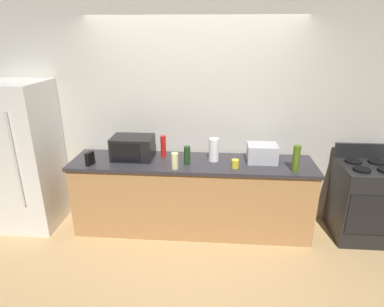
{
  "coord_description": "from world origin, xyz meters",
  "views": [
    {
      "loc": [
        0.27,
        -3.09,
        2.31
      ],
      "look_at": [
        0.0,
        0.4,
        1.0
      ],
      "focal_mm": 30.22,
      "sensor_mm": 36.0,
      "label": 1
    }
  ],
  "objects_px": {
    "paper_towel_roll": "(214,150)",
    "bottle_hot_sauce": "(163,146)",
    "microwave": "(133,148)",
    "cordless_phone": "(90,159)",
    "bottle_wine": "(187,155)",
    "bottle_hand_soap": "(175,161)",
    "bottle_olive_oil": "(296,158)",
    "mug_yellow": "(235,164)",
    "stove_range": "(362,201)",
    "refrigerator": "(24,157)",
    "toaster_oven": "(262,153)"
  },
  "relations": [
    {
      "from": "paper_towel_roll",
      "to": "stove_range",
      "type": "bearing_deg",
      "value": -1.64
    },
    {
      "from": "bottle_hand_soap",
      "to": "bottle_hot_sauce",
      "type": "height_order",
      "value": "bottle_hot_sauce"
    },
    {
      "from": "stove_range",
      "to": "bottle_hot_sauce",
      "type": "height_order",
      "value": "bottle_hot_sauce"
    },
    {
      "from": "microwave",
      "to": "bottle_hot_sauce",
      "type": "height_order",
      "value": "microwave"
    },
    {
      "from": "paper_towel_roll",
      "to": "cordless_phone",
      "type": "height_order",
      "value": "paper_towel_roll"
    },
    {
      "from": "microwave",
      "to": "bottle_hot_sauce",
      "type": "relative_size",
      "value": 1.81
    },
    {
      "from": "bottle_hand_soap",
      "to": "mug_yellow",
      "type": "height_order",
      "value": "bottle_hand_soap"
    },
    {
      "from": "refrigerator",
      "to": "mug_yellow",
      "type": "relative_size",
      "value": 18.9
    },
    {
      "from": "bottle_olive_oil",
      "to": "bottle_hot_sauce",
      "type": "relative_size",
      "value": 1.1
    },
    {
      "from": "refrigerator",
      "to": "bottle_olive_oil",
      "type": "height_order",
      "value": "refrigerator"
    },
    {
      "from": "paper_towel_roll",
      "to": "refrigerator",
      "type": "bearing_deg",
      "value": -178.75
    },
    {
      "from": "paper_towel_roll",
      "to": "bottle_hot_sauce",
      "type": "xyz_separation_m",
      "value": [
        -0.61,
        0.08,
        -0.0
      ]
    },
    {
      "from": "cordless_phone",
      "to": "toaster_oven",
      "type": "bearing_deg",
      "value": 24.68
    },
    {
      "from": "toaster_oven",
      "to": "bottle_wine",
      "type": "bearing_deg",
      "value": -170.64
    },
    {
      "from": "bottle_hand_soap",
      "to": "bottle_wine",
      "type": "bearing_deg",
      "value": 49.28
    },
    {
      "from": "bottle_wine",
      "to": "bottle_hand_soap",
      "type": "xyz_separation_m",
      "value": [
        -0.12,
        -0.14,
        -0.02
      ]
    },
    {
      "from": "toaster_oven",
      "to": "cordless_phone",
      "type": "distance_m",
      "value": 1.97
    },
    {
      "from": "cordless_phone",
      "to": "bottle_hand_soap",
      "type": "relative_size",
      "value": 0.83
    },
    {
      "from": "bottle_olive_oil",
      "to": "bottle_hot_sauce",
      "type": "xyz_separation_m",
      "value": [
        -1.49,
        0.31,
        -0.01
      ]
    },
    {
      "from": "refrigerator",
      "to": "paper_towel_roll",
      "type": "relative_size",
      "value": 6.67
    },
    {
      "from": "microwave",
      "to": "bottle_wine",
      "type": "height_order",
      "value": "microwave"
    },
    {
      "from": "bottle_hand_soap",
      "to": "mug_yellow",
      "type": "bearing_deg",
      "value": 6.44
    },
    {
      "from": "microwave",
      "to": "paper_towel_roll",
      "type": "xyz_separation_m",
      "value": [
        0.96,
        0.0,
        0.0
      ]
    },
    {
      "from": "microwave",
      "to": "mug_yellow",
      "type": "bearing_deg",
      "value": -9.3
    },
    {
      "from": "toaster_oven",
      "to": "bottle_hot_sauce",
      "type": "height_order",
      "value": "bottle_hot_sauce"
    },
    {
      "from": "cordless_phone",
      "to": "bottle_wine",
      "type": "bearing_deg",
      "value": 22.98
    },
    {
      "from": "bottle_wine",
      "to": "bottle_olive_oil",
      "type": "bearing_deg",
      "value": -4.76
    },
    {
      "from": "refrigerator",
      "to": "bottle_hand_soap",
      "type": "bearing_deg",
      "value": -6.79
    },
    {
      "from": "stove_range",
      "to": "toaster_oven",
      "type": "bearing_deg",
      "value": 177.11
    },
    {
      "from": "refrigerator",
      "to": "bottle_wine",
      "type": "distance_m",
      "value": 2.0
    },
    {
      "from": "refrigerator",
      "to": "bottle_olive_oil",
      "type": "xyz_separation_m",
      "value": [
        3.19,
        -0.18,
        0.15
      ]
    },
    {
      "from": "refrigerator",
      "to": "bottle_olive_oil",
      "type": "relative_size",
      "value": 6.19
    },
    {
      "from": "toaster_oven",
      "to": "bottle_hand_soap",
      "type": "relative_size",
      "value": 1.87
    },
    {
      "from": "toaster_oven",
      "to": "bottle_olive_oil",
      "type": "height_order",
      "value": "bottle_olive_oil"
    },
    {
      "from": "toaster_oven",
      "to": "bottle_hand_soap",
      "type": "xyz_separation_m",
      "value": [
        -0.98,
        -0.28,
        -0.01
      ]
    },
    {
      "from": "microwave",
      "to": "cordless_phone",
      "type": "relative_size",
      "value": 3.2
    },
    {
      "from": "bottle_olive_oil",
      "to": "bottle_hot_sauce",
      "type": "distance_m",
      "value": 1.53
    },
    {
      "from": "toaster_oven",
      "to": "bottle_wine",
      "type": "height_order",
      "value": "bottle_wine"
    },
    {
      "from": "bottle_wine",
      "to": "stove_range",
      "type": "bearing_deg",
      "value": 2.27
    },
    {
      "from": "bottle_hand_soap",
      "to": "bottle_olive_oil",
      "type": "bearing_deg",
      "value": 1.9
    },
    {
      "from": "cordless_phone",
      "to": "bottle_hand_soap",
      "type": "bearing_deg",
      "value": 15.32
    },
    {
      "from": "stove_range",
      "to": "bottle_hand_soap",
      "type": "height_order",
      "value": "bottle_hand_soap"
    },
    {
      "from": "microwave",
      "to": "cordless_phone",
      "type": "distance_m",
      "value": 0.5
    },
    {
      "from": "bottle_wine",
      "to": "bottle_hot_sauce",
      "type": "height_order",
      "value": "bottle_hot_sauce"
    },
    {
      "from": "bottle_hot_sauce",
      "to": "mug_yellow",
      "type": "bearing_deg",
      "value": -18.28
    },
    {
      "from": "stove_range",
      "to": "cordless_phone",
      "type": "height_order",
      "value": "stove_range"
    },
    {
      "from": "paper_towel_roll",
      "to": "toaster_oven",
      "type": "bearing_deg",
      "value": 1.03
    },
    {
      "from": "microwave",
      "to": "cordless_phone",
      "type": "height_order",
      "value": "microwave"
    },
    {
      "from": "cordless_phone",
      "to": "mug_yellow",
      "type": "bearing_deg",
      "value": 18.82
    },
    {
      "from": "cordless_phone",
      "to": "mug_yellow",
      "type": "distance_m",
      "value": 1.64
    }
  ]
}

